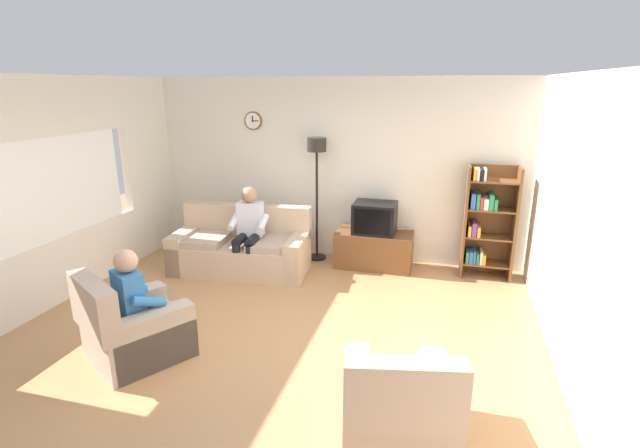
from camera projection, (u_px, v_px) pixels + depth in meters
ground_plane at (275, 333)px, 5.13m from camera, size 12.00×12.00×0.00m
back_wall_assembly at (334, 169)px, 7.21m from camera, size 6.20×0.17×2.70m
left_wall_assembly at (42, 196)px, 5.52m from camera, size 0.12×5.80×2.70m
right_wall at (587, 237)px, 4.01m from camera, size 0.12×5.80×2.70m
couch at (241, 249)px, 6.80m from camera, size 1.97×1.05×0.90m
tv_stand at (374, 249)px, 6.96m from camera, size 1.10×0.56×0.53m
tv at (375, 218)px, 6.79m from camera, size 0.60×0.49×0.44m
bookshelf at (486, 220)px, 6.48m from camera, size 0.68×0.36×1.55m
floor_lamp at (317, 165)px, 6.94m from camera, size 0.28×0.28×1.85m
armchair_near_window at (134, 330)px, 4.61m from camera, size 1.14×1.17×0.90m
armchair_near_bookshelf at (397, 410)px, 3.49m from camera, size 0.97×1.03×0.90m
person_on_couch at (248, 227)px, 6.55m from camera, size 0.54×0.56×1.24m
person_in_left_armchair at (139, 298)px, 4.58m from camera, size 0.61×0.64×1.12m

